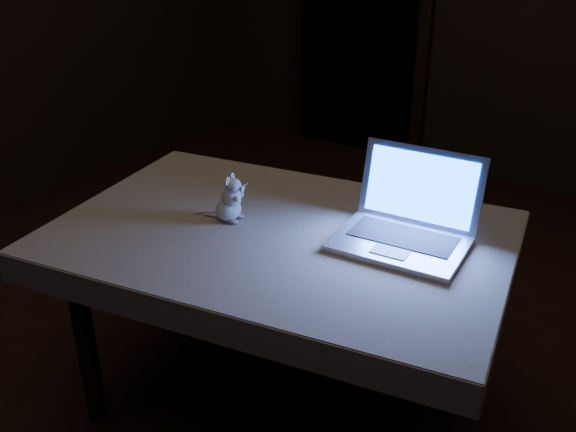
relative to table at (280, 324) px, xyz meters
The scene contains 5 objects.
floor 0.35m from the table, 130.19° to the right, with size 5.00×5.00×0.00m, color black.
table is the anchor object (origin of this frame).
tablecloth 0.31m from the table, 46.85° to the left, with size 1.38×0.92×0.09m, color beige, non-canonical shape.
laptop 0.61m from the table, 18.57° to the left, with size 0.38×0.33×0.26m, color silver, non-canonical shape.
plush_mouse 0.47m from the table, 169.20° to the right, with size 0.11×0.11×0.15m, color silver, non-canonical shape.
Camera 1 is at (1.07, -1.39, 1.62)m, focal length 40.00 mm.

